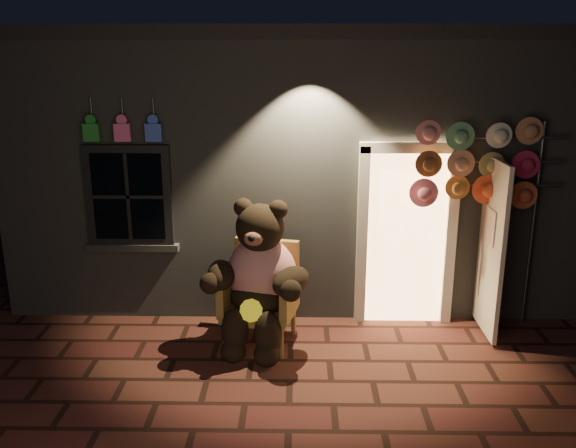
{
  "coord_description": "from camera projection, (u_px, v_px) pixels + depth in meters",
  "views": [
    {
      "loc": [
        0.08,
        -5.42,
        3.22
      ],
      "look_at": [
        -0.04,
        1.0,
        1.35
      ],
      "focal_mm": 38.0,
      "sensor_mm": 36.0,
      "label": 1
    }
  ],
  "objects": [
    {
      "name": "wicker_armchair",
      "position": [
        262.0,
        293.0,
        6.83
      ],
      "size": [
        0.9,
        0.85,
        1.13
      ],
      "rotation": [
        0.0,
        0.0,
        -0.22
      ],
      "color": "olive",
      "rests_on": "ground"
    },
    {
      "name": "ground",
      "position": [
        290.0,
        381.0,
        6.11
      ],
      "size": [
        60.0,
        60.0,
        0.0
      ],
      "primitive_type": "plane",
      "color": "#522A1F",
      "rests_on": "ground"
    },
    {
      "name": "shop_building",
      "position": [
        294.0,
        146.0,
        9.45
      ],
      "size": [
        7.3,
        5.95,
        3.51
      ],
      "color": "slate",
      "rests_on": "ground"
    },
    {
      "name": "hat_rack",
      "position": [
        479.0,
        165.0,
        6.75
      ],
      "size": [
        1.72,
        0.22,
        2.45
      ],
      "color": "#59595E",
      "rests_on": "ground"
    },
    {
      "name": "teddy_bear",
      "position": [
        259.0,
        278.0,
        6.62
      ],
      "size": [
        1.21,
        1.05,
        1.7
      ],
      "rotation": [
        0.0,
        0.0,
        -0.22
      ],
      "color": "#AF1812",
      "rests_on": "ground"
    }
  ]
}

